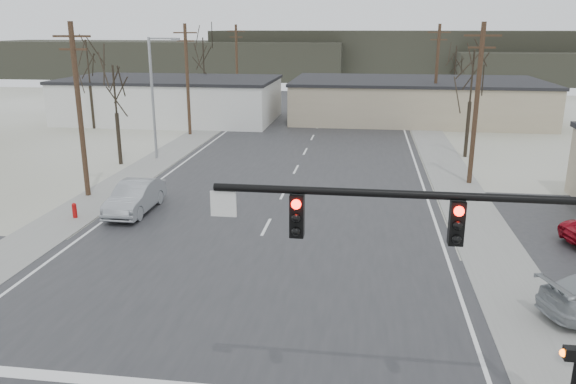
# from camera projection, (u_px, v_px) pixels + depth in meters

# --- Properties ---
(ground) EXTENTS (140.00, 140.00, 0.00)m
(ground) POSITION_uv_depth(u_px,v_px,m) (228.00, 302.00, 20.56)
(ground) COLOR silver
(ground) RESTS_ON ground
(main_road) EXTENTS (18.00, 110.00, 0.05)m
(main_road) POSITION_uv_depth(u_px,v_px,m) (286.00, 189.00, 34.81)
(main_road) COLOR #29292C
(main_road) RESTS_ON ground
(cross_road) EXTENTS (90.00, 10.00, 0.04)m
(cross_road) POSITION_uv_depth(u_px,v_px,m) (228.00, 302.00, 20.56)
(cross_road) COLOR #29292C
(cross_road) RESTS_ON ground
(sidewalk_left) EXTENTS (3.00, 90.00, 0.06)m
(sidewalk_left) POSITION_uv_depth(u_px,v_px,m) (152.00, 165.00, 40.96)
(sidewalk_left) COLOR gray
(sidewalk_left) RESTS_ON ground
(sidewalk_right) EXTENTS (3.00, 90.00, 0.06)m
(sidewalk_right) POSITION_uv_depth(u_px,v_px,m) (450.00, 175.00, 38.15)
(sidewalk_right) COLOR gray
(sidewalk_right) RESTS_ON ground
(traffic_signal_mast) EXTENTS (8.95, 0.43, 7.20)m
(traffic_signal_mast) POSITION_uv_depth(u_px,v_px,m) (504.00, 265.00, 12.30)
(traffic_signal_mast) COLOR black
(traffic_signal_mast) RESTS_ON ground
(fire_hydrant) EXTENTS (0.24, 0.24, 0.87)m
(fire_hydrant) POSITION_uv_depth(u_px,v_px,m) (75.00, 210.00, 29.39)
(fire_hydrant) COLOR #A50C0C
(fire_hydrant) RESTS_ON ground
(building_left_far) EXTENTS (22.30, 12.30, 4.50)m
(building_left_far) POSITION_uv_depth(u_px,v_px,m) (171.00, 99.00, 60.05)
(building_left_far) COLOR silver
(building_left_far) RESTS_ON ground
(building_right_far) EXTENTS (26.30, 14.30, 4.30)m
(building_right_far) POSITION_uv_depth(u_px,v_px,m) (416.00, 100.00, 60.43)
(building_right_far) COLOR tan
(building_right_far) RESTS_ON ground
(upole_left_b) EXTENTS (2.20, 0.30, 10.00)m
(upole_left_b) POSITION_uv_depth(u_px,v_px,m) (79.00, 108.00, 32.01)
(upole_left_b) COLOR #442D20
(upole_left_b) RESTS_ON ground
(upole_left_c) EXTENTS (2.20, 0.30, 10.00)m
(upole_left_c) POSITION_uv_depth(u_px,v_px,m) (187.00, 78.00, 51.01)
(upole_left_c) COLOR #442D20
(upole_left_c) RESTS_ON ground
(upole_left_d) EXTENTS (2.20, 0.30, 10.00)m
(upole_left_d) POSITION_uv_depth(u_px,v_px,m) (237.00, 64.00, 70.01)
(upole_left_d) COLOR #442D20
(upole_left_d) RESTS_ON ground
(upole_right_a) EXTENTS (2.20, 0.30, 10.00)m
(upole_right_a) POSITION_uv_depth(u_px,v_px,m) (477.00, 102.00, 34.66)
(upole_right_a) COLOR #442D20
(upole_right_a) RESTS_ON ground
(upole_right_b) EXTENTS (2.20, 0.30, 10.00)m
(upole_right_b) POSITION_uv_depth(u_px,v_px,m) (436.00, 74.00, 55.56)
(upole_right_b) COLOR #442D20
(upole_right_b) RESTS_ON ground
(streetlight_main) EXTENTS (2.40, 0.25, 9.00)m
(streetlight_main) POSITION_uv_depth(u_px,v_px,m) (155.00, 92.00, 41.46)
(streetlight_main) COLOR gray
(streetlight_main) RESTS_ON ground
(tree_left_near) EXTENTS (3.30, 3.30, 7.35)m
(tree_left_near) POSITION_uv_depth(u_px,v_px,m) (115.00, 92.00, 39.81)
(tree_left_near) COLOR #2D241B
(tree_left_near) RESTS_ON ground
(tree_right_mid) EXTENTS (3.74, 3.74, 8.33)m
(tree_right_mid) POSITION_uv_depth(u_px,v_px,m) (472.00, 79.00, 41.93)
(tree_right_mid) COLOR #2D241B
(tree_right_mid) RESTS_ON ground
(tree_left_far) EXTENTS (3.96, 3.96, 8.82)m
(tree_left_far) POSITION_uv_depth(u_px,v_px,m) (204.00, 58.00, 64.35)
(tree_left_far) COLOR #2D241B
(tree_left_far) RESTS_ON ground
(tree_right_far) EXTENTS (3.52, 3.52, 7.84)m
(tree_right_far) POSITION_uv_depth(u_px,v_px,m) (455.00, 63.00, 66.40)
(tree_right_far) COLOR #2D241B
(tree_right_far) RESTS_ON ground
(tree_left_mid) EXTENTS (3.96, 3.96, 8.82)m
(tree_left_mid) POSITION_uv_depth(u_px,v_px,m) (88.00, 64.00, 54.01)
(tree_left_mid) COLOR #2D241B
(tree_left_mid) RESTS_ON ground
(hill_left) EXTENTS (70.00, 18.00, 7.00)m
(hill_left) POSITION_uv_depth(u_px,v_px,m) (167.00, 59.00, 111.62)
(hill_left) COLOR #333026
(hill_left) RESTS_ON ground
(hill_center) EXTENTS (80.00, 18.00, 9.00)m
(hill_center) POSITION_uv_depth(u_px,v_px,m) (422.00, 55.00, 108.50)
(hill_center) COLOR #333026
(hill_center) RESTS_ON ground
(sedan_crossing) EXTENTS (1.77, 5.03, 1.65)m
(sedan_crossing) POSITION_uv_depth(u_px,v_px,m) (135.00, 197.00, 30.26)
(sedan_crossing) COLOR gray
(sedan_crossing) RESTS_ON main_road
(car_far_a) EXTENTS (3.85, 6.17, 1.67)m
(car_far_a) POSITION_uv_depth(u_px,v_px,m) (379.00, 104.00, 66.54)
(car_far_a) COLOR black
(car_far_a) RESTS_ON main_road
(car_far_b) EXTENTS (2.77, 4.56, 1.45)m
(car_far_b) POSITION_uv_depth(u_px,v_px,m) (312.00, 90.00, 82.52)
(car_far_b) COLOR black
(car_far_b) RESTS_ON main_road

